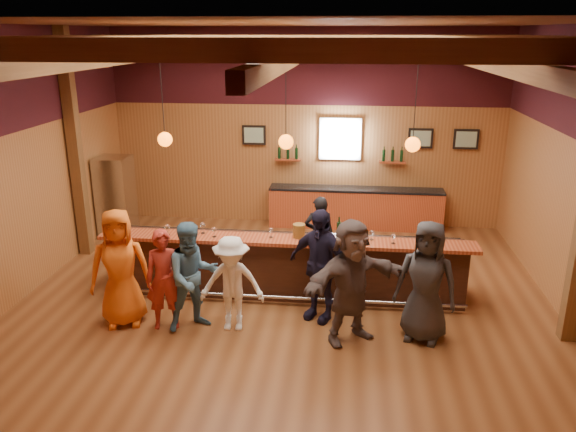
# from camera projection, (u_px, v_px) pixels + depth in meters

# --- Properties ---
(room) EXTENTS (9.04, 9.00, 4.52)m
(room) POSITION_uv_depth(u_px,v_px,m) (286.00, 109.00, 8.88)
(room) COLOR brown
(room) RESTS_ON ground
(bar_counter) EXTENTS (6.30, 1.07, 1.11)m
(bar_counter) POSITION_uv_depth(u_px,v_px,m) (288.00, 264.00, 9.81)
(bar_counter) COLOR black
(bar_counter) RESTS_ON ground
(back_bar_cabinet) EXTENTS (4.00, 0.52, 0.95)m
(back_bar_cabinet) POSITION_uv_depth(u_px,v_px,m) (355.00, 208.00, 13.07)
(back_bar_cabinet) COLOR #92351A
(back_bar_cabinet) RESTS_ON ground
(window) EXTENTS (0.95, 0.09, 0.95)m
(window) POSITION_uv_depth(u_px,v_px,m) (340.00, 139.00, 12.83)
(window) COLOR silver
(window) RESTS_ON room
(framed_pictures) EXTENTS (5.35, 0.05, 0.45)m
(framed_pictures) POSITION_uv_depth(u_px,v_px,m) (379.00, 137.00, 12.72)
(framed_pictures) COLOR black
(framed_pictures) RESTS_ON room
(wine_shelves) EXTENTS (3.00, 0.18, 0.30)m
(wine_shelves) POSITION_uv_depth(u_px,v_px,m) (340.00, 158.00, 12.91)
(wine_shelves) COLOR #92351A
(wine_shelves) RESTS_ON room
(pendant_lights) EXTENTS (4.24, 0.24, 1.37)m
(pendant_lights) POSITION_uv_depth(u_px,v_px,m) (286.00, 141.00, 8.99)
(pendant_lights) COLOR black
(pendant_lights) RESTS_ON room
(stainless_fridge) EXTENTS (0.70, 0.70, 1.80)m
(stainless_fridge) POSITION_uv_depth(u_px,v_px,m) (116.00, 197.00, 12.44)
(stainless_fridge) COLOR silver
(stainless_fridge) RESTS_ON ground
(customer_orange) EXTENTS (1.05, 0.84, 1.87)m
(customer_orange) POSITION_uv_depth(u_px,v_px,m) (120.00, 268.00, 8.60)
(customer_orange) COLOR #DE5E14
(customer_orange) RESTS_ON ground
(customer_redvest) EXTENTS (0.65, 0.51, 1.59)m
(customer_redvest) POSITION_uv_depth(u_px,v_px,m) (165.00, 280.00, 8.53)
(customer_redvest) COLOR maroon
(customer_redvest) RESTS_ON ground
(customer_denim) EXTENTS (1.05, 0.99, 1.72)m
(customer_denim) POSITION_uv_depth(u_px,v_px,m) (193.00, 276.00, 8.49)
(customer_denim) COLOR teal
(customer_denim) RESTS_ON ground
(customer_white) EXTENTS (1.00, 0.61, 1.51)m
(customer_white) POSITION_uv_depth(u_px,v_px,m) (232.00, 284.00, 8.48)
(customer_white) COLOR white
(customer_white) RESTS_ON ground
(customer_navy) EXTENTS (1.16, 0.90, 1.83)m
(customer_navy) POSITION_uv_depth(u_px,v_px,m) (319.00, 265.00, 8.75)
(customer_navy) COLOR black
(customer_navy) RESTS_ON ground
(customer_brown) EXTENTS (1.75, 1.45, 1.88)m
(customer_brown) POSITION_uv_depth(u_px,v_px,m) (351.00, 282.00, 8.12)
(customer_brown) COLOR #564744
(customer_brown) RESTS_ON ground
(customer_dark) EXTENTS (1.03, 0.82, 1.84)m
(customer_dark) POSITION_uv_depth(u_px,v_px,m) (426.00, 282.00, 8.15)
(customer_dark) COLOR #2C2B2E
(customer_dark) RESTS_ON ground
(bartender) EXTENTS (0.59, 0.41, 1.52)m
(bartender) POSITION_uv_depth(u_px,v_px,m) (319.00, 236.00, 10.48)
(bartender) COLOR black
(bartender) RESTS_ON ground
(ice_bucket) EXTENTS (0.21, 0.21, 0.23)m
(ice_bucket) POSITION_uv_depth(u_px,v_px,m) (299.00, 231.00, 9.35)
(ice_bucket) COLOR brown
(ice_bucket) RESTS_ON bar_counter
(bottle_a) EXTENTS (0.08, 0.08, 0.39)m
(bottle_a) POSITION_uv_depth(u_px,v_px,m) (321.00, 228.00, 9.35)
(bottle_a) COLOR black
(bottle_a) RESTS_ON bar_counter
(bottle_b) EXTENTS (0.08, 0.08, 0.37)m
(bottle_b) POSITION_uv_depth(u_px,v_px,m) (339.00, 230.00, 9.31)
(bottle_b) COLOR black
(bottle_b) RESTS_ON bar_counter
(glass_a) EXTENTS (0.08, 0.08, 0.18)m
(glass_a) POSITION_uv_depth(u_px,v_px,m) (125.00, 225.00, 9.58)
(glass_a) COLOR silver
(glass_a) RESTS_ON bar_counter
(glass_b) EXTENTS (0.09, 0.09, 0.20)m
(glass_b) POSITION_uv_depth(u_px,v_px,m) (167.00, 228.00, 9.42)
(glass_b) COLOR silver
(glass_b) RESTS_ON bar_counter
(glass_c) EXTENTS (0.09, 0.09, 0.19)m
(glass_c) POSITION_uv_depth(u_px,v_px,m) (203.00, 226.00, 9.52)
(glass_c) COLOR silver
(glass_c) RESTS_ON bar_counter
(glass_d) EXTENTS (0.08, 0.08, 0.17)m
(glass_d) POSITION_uv_depth(u_px,v_px,m) (214.00, 230.00, 9.36)
(glass_d) COLOR silver
(glass_d) RESTS_ON bar_counter
(glass_e) EXTENTS (0.08, 0.08, 0.17)m
(glass_e) POSITION_uv_depth(u_px,v_px,m) (271.00, 230.00, 9.33)
(glass_e) COLOR silver
(glass_e) RESTS_ON bar_counter
(glass_f) EXTENTS (0.07, 0.07, 0.17)m
(glass_f) POSITION_uv_depth(u_px,v_px,m) (347.00, 235.00, 9.12)
(glass_f) COLOR silver
(glass_f) RESTS_ON bar_counter
(glass_g) EXTENTS (0.08, 0.08, 0.17)m
(glass_g) POSITION_uv_depth(u_px,v_px,m) (372.00, 233.00, 9.23)
(glass_g) COLOR silver
(glass_g) RESTS_ON bar_counter
(glass_h) EXTENTS (0.07, 0.07, 0.17)m
(glass_h) POSITION_uv_depth(u_px,v_px,m) (394.00, 237.00, 9.07)
(glass_h) COLOR silver
(glass_h) RESTS_ON bar_counter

